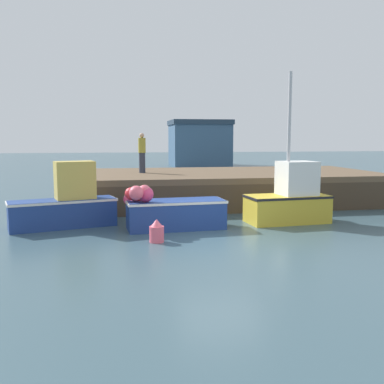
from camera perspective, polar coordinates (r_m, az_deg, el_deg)
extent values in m
cube|color=#38515B|center=(12.99, 3.67, -6.75)|extent=(120.00, 160.00, 0.10)
cube|color=brown|center=(21.06, 4.37, 2.30)|extent=(14.18, 6.87, 0.25)
cube|color=#433527|center=(17.96, 6.91, -0.86)|extent=(14.18, 0.24, 1.18)
cylinder|color=#433527|center=(17.36, -14.84, -1.31)|extent=(0.28, 0.28, 1.18)
cylinder|color=#433527|center=(18.02, 6.85, -0.83)|extent=(0.28, 0.28, 1.18)
cylinder|color=#433527|center=(23.75, -7.59, 1.06)|extent=(0.28, 0.28, 1.18)
cylinder|color=#433527|center=(25.51, 11.89, 1.38)|extent=(0.28, 0.28, 1.18)
cylinder|color=#433527|center=(17.38, -3.79, -1.08)|extent=(6.71, 0.14, 1.08)
cube|color=navy|center=(15.61, -16.43, -2.69)|extent=(3.65, 1.98, 0.96)
cube|color=silver|center=(15.55, -16.49, -1.12)|extent=(3.73, 2.02, 0.08)
cube|color=gold|center=(15.54, -14.99, 1.51)|extent=(1.47, 1.12, 1.29)
cube|color=navy|center=(14.78, -2.12, -2.92)|extent=(3.31, 1.48, 0.98)
cube|color=silver|center=(14.71, -2.13, -1.24)|extent=(3.38, 1.50, 0.08)
sphere|color=#DB3866|center=(14.24, -6.05, -0.29)|extent=(0.52, 0.52, 0.52)
sphere|color=#EA5B70|center=(13.96, -7.26, -0.11)|extent=(0.46, 0.46, 0.46)
sphere|color=#EA5B70|center=(14.55, -7.46, -0.34)|extent=(0.42, 0.42, 0.42)
sphere|color=red|center=(14.73, -7.23, -1.07)|extent=(0.39, 0.39, 0.39)
sphere|color=red|center=(14.45, -7.93, -0.22)|extent=(0.42, 0.42, 0.42)
sphere|color=#EA5B70|center=(14.25, -6.21, -0.01)|extent=(0.47, 0.47, 0.47)
sphere|color=#DB3866|center=(14.96, -8.17, -0.95)|extent=(0.40, 0.40, 0.40)
cube|color=gold|center=(16.20, 12.25, -2.15)|extent=(3.00, 1.59, 1.00)
cube|color=black|center=(16.14, 12.29, -0.57)|extent=(3.06, 1.63, 0.08)
cube|color=silver|center=(16.24, 13.49, 1.77)|extent=(1.34, 1.22, 1.21)
cylinder|color=#B7B7BC|center=(16.02, 12.56, 9.51)|extent=(0.12, 0.12, 3.14)
cylinder|color=#2D3342|center=(20.51, -6.50, 3.80)|extent=(0.29, 0.29, 0.93)
cylinder|color=#9E9333|center=(20.48, -6.53, 6.05)|extent=(0.34, 0.34, 0.69)
sphere|color=tan|center=(20.47, -6.55, 7.32)|extent=(0.22, 0.22, 0.22)
cube|color=#385675|center=(48.29, 0.94, 6.08)|extent=(6.11, 5.92, 4.43)
cube|color=#213446|center=(48.31, 0.95, 9.00)|extent=(6.35, 6.15, 0.50)
cylinder|color=#EA5B70|center=(12.97, -4.61, -5.49)|extent=(0.43, 0.43, 0.47)
cone|color=#EA5B70|center=(12.90, -4.63, -4.01)|extent=(0.35, 0.35, 0.22)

